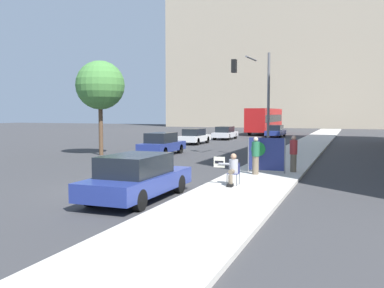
% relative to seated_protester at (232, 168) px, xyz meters
% --- Properties ---
extents(ground_plane, '(160.00, 160.00, 0.00)m').
position_rel_seated_protester_xyz_m(ground_plane, '(-3.41, -1.65, -0.76)').
color(ground_plane, '#38383A').
extents(sidewalk_curb, '(3.18, 90.00, 0.14)m').
position_rel_seated_protester_xyz_m(sidewalk_curb, '(0.53, 13.35, -0.69)').
color(sidewalk_curb, beige).
rests_on(sidewalk_curb, ground_plane).
extents(building_backdrop_far, '(52.00, 12.00, 41.49)m').
position_rel_seated_protester_xyz_m(building_backdrop_far, '(-5.41, 69.14, 19.98)').
color(building_backdrop_far, tan).
rests_on(building_backdrop_far, ground_plane).
extents(seated_protester, '(0.95, 0.77, 1.18)m').
position_rel_seated_protester_xyz_m(seated_protester, '(0.00, 0.00, 0.00)').
color(seated_protester, '#474C56').
rests_on(seated_protester, sidewalk_curb).
extents(jogger_on_sidewalk, '(0.34, 0.34, 1.64)m').
position_rel_seated_protester_xyz_m(jogger_on_sidewalk, '(0.20, 3.06, 0.20)').
color(jogger_on_sidewalk, '#756651').
rests_on(jogger_on_sidewalk, sidewalk_curb).
extents(pedestrian_behind, '(0.34, 0.34, 1.66)m').
position_rel_seated_protester_xyz_m(pedestrian_behind, '(1.64, 4.42, 0.22)').
color(pedestrian_behind, '#756651').
rests_on(pedestrian_behind, sidewalk_curb).
extents(protest_banner, '(1.70, 0.06, 1.56)m').
position_rel_seated_protester_xyz_m(protest_banner, '(0.51, 3.77, 0.21)').
color(protest_banner, slate).
rests_on(protest_banner, sidewalk_curb).
extents(traffic_light_pole, '(2.48, 2.25, 6.36)m').
position_rel_seated_protester_xyz_m(traffic_light_pole, '(-1.62, 11.28, 3.58)').
color(traffic_light_pole, slate).
rests_on(traffic_light_pole, sidewalk_curb).
extents(parked_car_curbside, '(1.87, 4.80, 1.48)m').
position_rel_seated_protester_xyz_m(parked_car_curbside, '(-2.34, -3.03, -0.02)').
color(parked_car_curbside, navy).
rests_on(parked_car_curbside, ground_plane).
extents(car_on_road_nearest, '(1.71, 4.28, 1.49)m').
position_rel_seated_protester_xyz_m(car_on_road_nearest, '(-7.82, 10.62, -0.02)').
color(car_on_road_nearest, navy).
rests_on(car_on_road_nearest, ground_plane).
extents(car_on_road_midblock, '(1.71, 4.23, 1.37)m').
position_rel_seated_protester_xyz_m(car_on_road_midblock, '(-9.27, 20.64, -0.07)').
color(car_on_road_midblock, white).
rests_on(car_on_road_midblock, ground_plane).
extents(car_on_road_distant, '(1.70, 4.24, 1.36)m').
position_rel_seated_protester_xyz_m(car_on_road_distant, '(-8.54, 27.90, -0.08)').
color(car_on_road_distant, silver).
rests_on(car_on_road_distant, ground_plane).
extents(car_on_road_far_lane, '(1.71, 4.72, 1.40)m').
position_rel_seated_protester_xyz_m(car_on_road_far_lane, '(-4.31, 33.91, -0.06)').
color(car_on_road_far_lane, navy).
rests_on(car_on_road_far_lane, ground_plane).
extents(city_bus_on_road, '(2.53, 12.27, 3.33)m').
position_rel_seated_protester_xyz_m(city_bus_on_road, '(-6.96, 40.79, 1.15)').
color(city_bus_on_road, red).
rests_on(city_bus_on_road, ground_plane).
extents(street_tree_near_curb, '(3.21, 3.21, 6.23)m').
position_rel_seated_protester_xyz_m(street_tree_near_curb, '(-11.56, 9.07, 3.84)').
color(street_tree_near_curb, brown).
rests_on(street_tree_near_curb, ground_plane).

